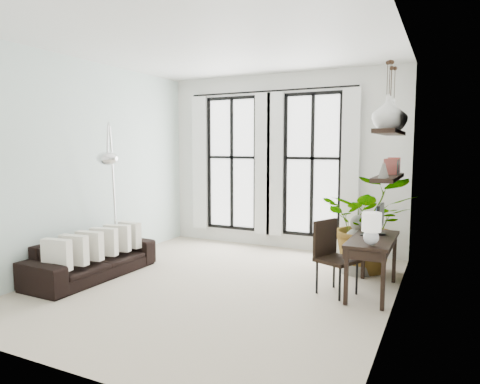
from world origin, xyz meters
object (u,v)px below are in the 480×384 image
Objects in this scene: plant at (369,223)px; arc_lamp at (110,160)px; desk at (372,241)px; sofa at (92,257)px; desk_chair at (332,252)px; buddha at (358,248)px.

arc_lamp reaches higher than plant.
plant is at bearing 101.28° from desk.
desk_chair reaches higher than sofa.
plant is 1.09m from desk.
desk is at bearing 10.26° from arc_lamp.
plant is 1.57× the size of desk_chair.
desk is (0.21, -1.07, -0.04)m from plant.
desk is 1.02m from buddha.
desk reaches higher than sofa.
buddha is at bearing -126.35° from plant.
plant reaches higher than desk_chair.
plant reaches higher than desk.
plant is 1.19× the size of desk.
plant is (3.53, 2.05, 0.45)m from sofa.
plant is at bearing -58.71° from sofa.
desk_chair is 1.07× the size of buddha.
plant is at bearing 101.31° from desk_chair.
plant reaches higher than sofa.
sofa is 1.58× the size of desk.
desk is at bearing -69.57° from buddha.
sofa is 2.23× the size of buddha.
desk is 3.83m from arc_lamp.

